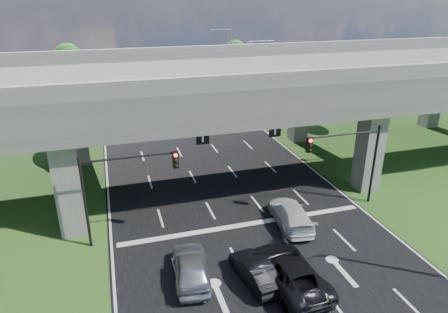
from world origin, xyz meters
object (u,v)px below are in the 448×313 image
signal_left (121,181)px  streetlight_far (270,75)px  streetlight_beyond (228,56)px  signal_right (350,153)px  car_white (291,214)px  car_dark (255,271)px  car_trailing (290,272)px  car_silver (191,266)px

signal_left → streetlight_far: (17.92, 20.06, 1.66)m
signal_left → streetlight_beyond: streetlight_beyond is taller
signal_right → car_white: bearing=-166.0°
streetlight_far → car_dark: streetlight_far is taller
car_dark → car_trailing: bearing=146.9°
streetlight_far → car_silver: size_ratio=2.17×
signal_right → car_silver: (-12.52, -4.79, -3.37)m
car_white → signal_right: bearing=-159.1°
signal_left → streetlight_far: 26.95m
streetlight_beyond → car_trailing: size_ratio=1.74×
signal_left → car_trailing: bearing=-40.0°
streetlight_beyond → car_white: size_ratio=1.95×
signal_right → car_white: 6.10m
signal_right → signal_left: 15.65m
car_silver → car_trailing: 5.30m
signal_right → car_dark: 11.55m
signal_right → car_silver: size_ratio=1.30×
car_silver → streetlight_beyond: bearing=-103.0°
signal_right → car_trailing: signal_right is taller
streetlight_beyond → car_trailing: bearing=-103.0°
car_dark → signal_right: bearing=-155.1°
signal_left → car_silver: 6.64m
signal_right → car_dark: size_ratio=1.50×
streetlight_beyond → car_white: bearing=-100.9°
signal_left → streetlight_beyond: 40.30m
signal_left → car_trailing: size_ratio=1.04×
streetlight_far → car_dark: bearing=-113.9°
streetlight_far → car_trailing: (-9.87, -26.81, -5.02)m
signal_left → streetlight_beyond: bearing=63.6°
signal_left → car_dark: size_ratio=1.50×
signal_right → streetlight_far: streetlight_far is taller
car_dark → car_white: bearing=-140.4°
streetlight_beyond → car_silver: streetlight_beyond is taller
streetlight_far → car_white: streetlight_far is taller
signal_left → car_white: size_ratio=1.17×
car_white → car_trailing: car_trailing is taller
car_white → car_trailing: 6.15m
streetlight_beyond → car_silver: bearing=-109.9°
signal_right → streetlight_far: 20.25m
signal_right → car_white: (-4.90, -1.23, -3.41)m
signal_left → car_dark: (6.40, -5.98, -3.50)m
streetlight_beyond → car_silver: (-14.79, -40.85, -5.03)m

